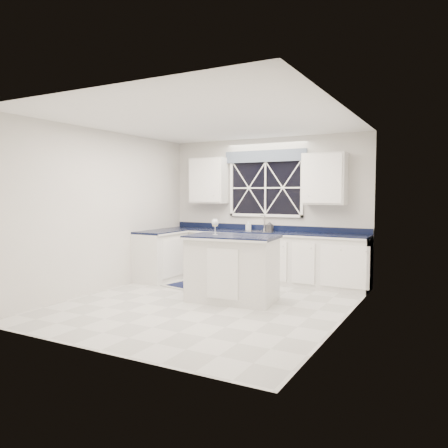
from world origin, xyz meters
The scene contains 13 objects.
ground centered at (0.00, 0.00, 0.00)m, with size 4.50×4.50×0.00m, color silver.
back_wall centered at (0.00, 2.25, 1.35)m, with size 4.00×0.10×2.70m, color silver.
base_cabinets centered at (-0.33, 1.78, 0.45)m, with size 3.99×1.60×0.90m.
countertop centered at (0.00, 1.95, 0.92)m, with size 3.98×0.64×0.04m, color black.
dishwasher centered at (-1.10, 1.95, 0.41)m, with size 0.60×0.58×0.82m, color black.
window centered at (0.00, 2.20, 1.83)m, with size 1.65×0.09×1.26m.
upper_cabinets centered at (0.00, 2.08, 1.90)m, with size 3.10×0.34×0.90m.
faucet centered at (0.00, 2.14, 1.10)m, with size 0.05×0.20×0.30m.
island centered at (0.25, 0.34, 0.51)m, with size 1.43×0.95×1.01m.
rug centered at (-0.66, 0.93, 0.01)m, with size 1.43×1.04×0.02m.
kettle centered at (0.15, 2.06, 1.02)m, with size 0.23×0.19×0.17m.
wine_glass centered at (-0.03, 0.31, 1.18)m, with size 0.11×0.11×0.25m.
soap_bottle centered at (-0.31, 2.10, 1.03)m, with size 0.08×0.08×0.17m, color silver.
Camera 1 is at (3.27, -5.52, 1.64)m, focal length 35.00 mm.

